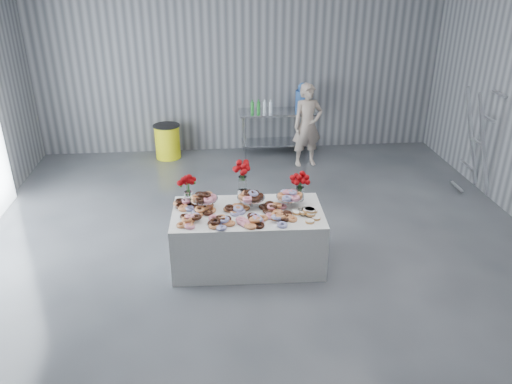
% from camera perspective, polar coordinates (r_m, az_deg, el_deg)
% --- Properties ---
extents(ground, '(9.00, 9.00, 0.00)m').
position_cam_1_polar(ground, '(6.56, 0.85, -8.58)').
color(ground, '#383B40').
rests_on(ground, ground).
extents(room_walls, '(8.04, 9.04, 4.02)m').
position_cam_1_polar(room_walls, '(5.59, -1.94, 14.81)').
color(room_walls, gray).
rests_on(room_walls, ground).
extents(display_table, '(1.93, 1.07, 0.75)m').
position_cam_1_polar(display_table, '(6.46, -0.93, -5.21)').
color(display_table, white).
rests_on(display_table, ground).
extents(prep_table, '(1.50, 0.60, 0.90)m').
position_cam_1_polar(prep_table, '(10.07, 2.39, 7.69)').
color(prep_table, silver).
rests_on(prep_table, ground).
extents(donut_mounds, '(1.83, 0.86, 0.09)m').
position_cam_1_polar(donut_mounds, '(6.22, -0.92, -2.10)').
color(donut_mounds, '#DA894F').
rests_on(donut_mounds, display_table).
extents(cake_stand_left, '(0.36, 0.36, 0.17)m').
position_cam_1_polar(cake_stand_left, '(6.36, -5.99, -0.64)').
color(cake_stand_left, silver).
rests_on(cake_stand_left, display_table).
extents(cake_stand_mid, '(0.36, 0.36, 0.17)m').
position_cam_1_polar(cake_stand_mid, '(6.35, -0.58, -0.50)').
color(cake_stand_mid, silver).
rests_on(cake_stand_mid, display_table).
extents(cake_stand_right, '(0.36, 0.36, 0.17)m').
position_cam_1_polar(cake_stand_right, '(6.40, 3.90, -0.38)').
color(cake_stand_right, silver).
rests_on(cake_stand_right, display_table).
extents(danish_pile, '(0.48, 0.48, 0.11)m').
position_cam_1_polar(danish_pile, '(6.20, 6.05, -2.24)').
color(danish_pile, white).
rests_on(danish_pile, display_table).
extents(bouquet_left, '(0.26, 0.26, 0.42)m').
position_cam_1_polar(bouquet_left, '(6.39, -7.81, 0.97)').
color(bouquet_left, white).
rests_on(bouquet_left, display_table).
extents(bouquet_right, '(0.26, 0.26, 0.42)m').
position_cam_1_polar(bouquet_right, '(6.49, 5.10, 1.47)').
color(bouquet_right, white).
rests_on(bouquet_right, display_table).
extents(bouquet_center, '(0.26, 0.26, 0.57)m').
position_cam_1_polar(bouquet_center, '(6.43, -1.57, 2.17)').
color(bouquet_center, silver).
rests_on(bouquet_center, display_table).
extents(water_jug, '(0.28, 0.28, 0.55)m').
position_cam_1_polar(water_jug, '(10.01, 5.33, 10.64)').
color(water_jug, '#3D75D1').
rests_on(water_jug, prep_table).
extents(drink_bottles, '(0.54, 0.08, 0.27)m').
position_cam_1_polar(drink_bottles, '(9.82, 0.64, 9.78)').
color(drink_bottles, '#268C33').
rests_on(drink_bottles, prep_table).
extents(person, '(0.64, 0.48, 1.58)m').
position_cam_1_polar(person, '(9.52, 5.90, 7.59)').
color(person, '#CC8C93').
rests_on(person, ground).
extents(trash_barrel, '(0.53, 0.53, 0.68)m').
position_cam_1_polar(trash_barrel, '(10.11, -10.08, 5.72)').
color(trash_barrel, '#FFFA15').
rests_on(trash_barrel, ground).
extents(stepladder, '(0.71, 0.46, 1.81)m').
position_cam_1_polar(stepladder, '(9.00, 23.98, 5.25)').
color(stepladder, silver).
rests_on(stepladder, ground).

